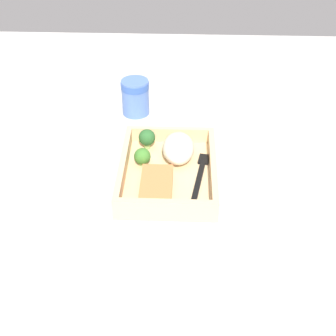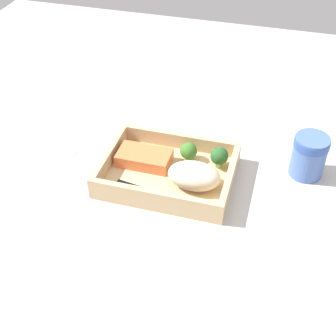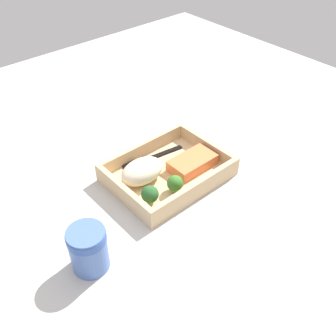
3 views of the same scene
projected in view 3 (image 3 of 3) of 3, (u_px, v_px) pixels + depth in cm
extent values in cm
cube|color=#B6B3AE|center=(168.00, 180.00, 90.61)|extent=(160.00, 160.00, 2.00)
cube|color=#D1B080|center=(168.00, 175.00, 89.59)|extent=(25.87, 19.58, 1.20)
cube|color=#D1B080|center=(143.00, 149.00, 93.43)|extent=(25.87, 1.20, 3.38)
cube|color=#D1B080|center=(197.00, 188.00, 82.81)|extent=(25.87, 1.20, 3.38)
cube|color=#D1B080|center=(207.00, 146.00, 94.36)|extent=(1.20, 17.18, 3.38)
cube|color=#D1B080|center=(124.00, 192.00, 81.88)|extent=(1.20, 17.18, 3.38)
cube|color=orange|center=(192.00, 163.00, 90.05)|extent=(10.82, 6.23, 2.58)
ellipsoid|color=beige|center=(142.00, 171.00, 85.85)|extent=(10.24, 6.81, 5.00)
cylinder|color=#84A561|center=(175.00, 189.00, 84.19)|extent=(1.33, 1.33, 1.31)
sphere|color=#3B732A|center=(175.00, 183.00, 83.15)|extent=(3.51, 3.51, 3.51)
cylinder|color=#7F9B55|center=(150.00, 201.00, 81.08)|extent=(1.38, 1.38, 1.75)
sphere|color=#285928|center=(150.00, 194.00, 79.87)|extent=(3.64, 3.64, 3.64)
cube|color=black|center=(159.00, 155.00, 94.03)|extent=(12.42, 3.09, 0.44)
cube|color=black|center=(130.00, 166.00, 90.82)|extent=(3.71, 2.72, 0.44)
cylinder|color=#4D6EB6|center=(89.00, 249.00, 68.46)|extent=(6.72, 6.72, 8.93)
cylinder|color=#3356A8|center=(86.00, 237.00, 66.37)|extent=(6.93, 6.93, 1.61)
cube|color=white|center=(252.00, 143.00, 99.80)|extent=(9.00, 16.32, 0.24)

